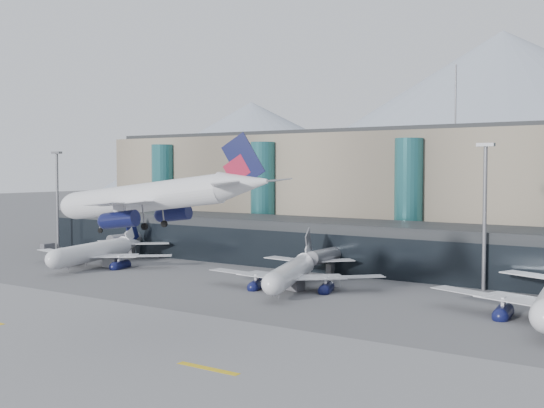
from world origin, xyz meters
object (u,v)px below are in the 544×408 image
at_px(lightmast_left, 57,195).
at_px(jet_parked_left, 102,245).
at_px(lightmast_mid, 485,208).
at_px(veh_a, 111,262).
at_px(veh_f, 48,247).
at_px(hero_jet, 166,188).
at_px(veh_c, 294,285).
at_px(veh_b, 284,273).
at_px(jet_parked_mid, 295,264).
at_px(veh_g, 335,282).

bearing_deg(lightmast_left, jet_parked_left, -22.20).
height_order(lightmast_mid, jet_parked_left, lightmast_mid).
bearing_deg(jet_parked_left, veh_a, -121.62).
height_order(lightmast_mid, veh_f, lightmast_mid).
relative_size(hero_jet, veh_a, 9.15).
relative_size(veh_a, veh_c, 1.07).
relative_size(lightmast_left, veh_b, 10.40).
bearing_deg(veh_b, lightmast_left, 106.28).
bearing_deg(hero_jet, jet_parked_left, 135.64).
height_order(lightmast_left, veh_b, lightmast_left).
bearing_deg(veh_f, veh_b, -89.69).
height_order(hero_jet, veh_a, hero_jet).
relative_size(lightmast_mid, jet_parked_left, 0.71).
height_order(jet_parked_mid, veh_f, jet_parked_mid).
height_order(lightmast_mid, veh_c, lightmast_mid).
xyz_separation_m(lightmast_mid, jet_parked_left, (-79.14, -15.60, -10.06)).
bearing_deg(veh_c, lightmast_mid, 49.21).
xyz_separation_m(jet_parked_mid, veh_a, (-46.00, -1.17, -3.09)).
bearing_deg(veh_b, jet_parked_mid, -118.03).
xyz_separation_m(hero_jet, veh_f, (-85.67, 47.28, -17.73)).
xyz_separation_m(veh_f, veh_g, (87.41, -5.28, -0.22)).
xyz_separation_m(lightmast_left, veh_c, (82.59, -15.33, -13.48)).
bearing_deg(veh_c, jet_parked_left, -167.59).
bearing_deg(jet_parked_mid, veh_b, 23.27).
bearing_deg(veh_a, veh_b, 10.36).
bearing_deg(hero_jet, veh_g, 77.98).
xyz_separation_m(jet_parked_left, veh_c, (51.73, -2.73, -3.43)).
height_order(veh_a, veh_c, veh_a).
bearing_deg(veh_a, veh_c, -5.72).
xyz_separation_m(hero_jet, veh_g, (1.74, 42.01, -17.94)).
xyz_separation_m(lightmast_left, veh_f, (-0.86, -2.68, -13.49)).
xyz_separation_m(jet_parked_left, veh_b, (42.38, 8.46, -3.65)).
xyz_separation_m(lightmast_mid, veh_c, (-27.41, -18.33, -13.48)).
height_order(jet_parked_mid, veh_a, jet_parked_mid).
height_order(veh_b, veh_g, veh_b).
height_order(hero_jet, veh_c, hero_jet).
xyz_separation_m(lightmast_mid, veh_a, (-74.91, -16.88, -13.40)).
height_order(hero_jet, jet_parked_mid, hero_jet).
xyz_separation_m(jet_parked_mid, veh_g, (5.46, 4.75, -3.40)).
bearing_deg(veh_g, veh_a, -130.40).
xyz_separation_m(lightmast_mid, veh_g, (-23.46, -10.95, -13.71)).
relative_size(jet_parked_mid, veh_a, 9.37).
bearing_deg(jet_parked_mid, jet_parked_left, 70.69).
relative_size(lightmast_left, lightmast_mid, 1.00).
bearing_deg(jet_parked_mid, veh_a, 72.27).
bearing_deg(hero_jet, veh_c, 84.01).
relative_size(jet_parked_mid, veh_b, 13.72).
bearing_deg(lightmast_left, veh_c, -10.51).
height_order(jet_parked_left, veh_b, jet_parked_left).
xyz_separation_m(lightmast_left, veh_a, (35.09, -13.88, -13.40)).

